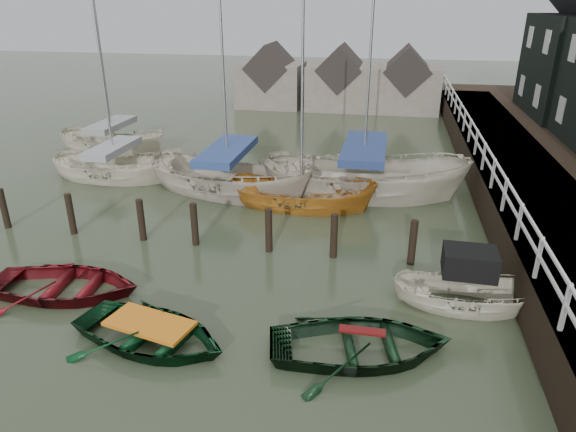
% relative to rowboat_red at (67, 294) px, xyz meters
% --- Properties ---
extents(ground, '(120.00, 120.00, 0.00)m').
position_rel_rowboat_red_xyz_m(ground, '(3.52, 0.50, 0.00)').
color(ground, '#333B26').
rests_on(ground, ground).
extents(pier, '(3.04, 32.00, 2.70)m').
position_rel_rowboat_red_xyz_m(pier, '(12.99, 10.50, 0.71)').
color(pier, black).
rests_on(pier, ground).
extents(mooring_pilings, '(13.72, 0.22, 1.80)m').
position_rel_rowboat_red_xyz_m(mooring_pilings, '(2.40, 3.50, 0.50)').
color(mooring_pilings, black).
rests_on(mooring_pilings, ground).
extents(far_sheds, '(14.00, 4.08, 4.39)m').
position_rel_rowboat_red_xyz_m(far_sheds, '(4.35, 26.50, 1.86)').
color(far_sheds, '#665B51').
rests_on(far_sheds, ground).
extents(rowboat_red, '(4.23, 3.19, 0.83)m').
position_rel_rowboat_red_xyz_m(rowboat_red, '(0.00, 0.00, 0.00)').
color(rowboat_red, '#5E0D12').
rests_on(rowboat_red, ground).
extents(rowboat_green, '(4.27, 3.47, 0.78)m').
position_rel_rowboat_red_xyz_m(rowboat_green, '(3.15, -1.53, 0.00)').
color(rowboat_green, black).
rests_on(rowboat_green, ground).
extents(rowboat_dkgreen, '(4.55, 3.69, 0.83)m').
position_rel_rowboat_red_xyz_m(rowboat_dkgreen, '(7.85, -1.02, 0.00)').
color(rowboat_dkgreen, black).
rests_on(rowboat_dkgreen, ground).
extents(motorboat, '(3.71, 1.47, 2.21)m').
position_rel_rowboat_red_xyz_m(motorboat, '(10.32, 1.45, 0.12)').
color(motorboat, beige).
rests_on(motorboat, ground).
extents(sailboat_a, '(5.88, 2.37, 10.12)m').
position_rel_rowboat_red_xyz_m(sailboat_a, '(-3.43, 9.03, 0.06)').
color(sailboat_a, beige).
rests_on(sailboat_a, ground).
extents(sailboat_b, '(7.90, 4.73, 12.80)m').
position_rel_rowboat_red_xyz_m(sailboat_b, '(1.89, 8.39, 0.06)').
color(sailboat_b, beige).
rests_on(sailboat_b, ground).
extents(sailboat_c, '(5.75, 2.46, 10.78)m').
position_rel_rowboat_red_xyz_m(sailboat_c, '(5.04, 7.43, 0.02)').
color(sailboat_c, '#B46F21').
rests_on(sailboat_c, ground).
extents(sailboat_d, '(8.23, 3.21, 12.34)m').
position_rel_rowboat_red_xyz_m(sailboat_d, '(7.22, 9.24, 0.06)').
color(sailboat_d, beige).
rests_on(sailboat_d, ground).
extents(sailboat_e, '(6.30, 3.04, 9.45)m').
position_rel_rowboat_red_xyz_m(sailboat_e, '(-5.60, 12.83, 0.06)').
color(sailboat_e, beige).
rests_on(sailboat_e, ground).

